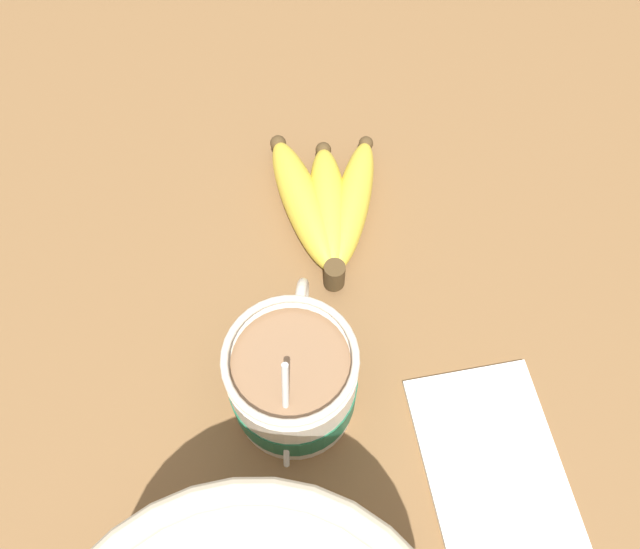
{
  "coord_description": "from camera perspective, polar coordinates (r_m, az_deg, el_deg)",
  "views": [
    {
      "loc": [
        -20.27,
        -1.16,
        56.81
      ],
      "look_at": [
        6.09,
        1.24,
        8.05
      ],
      "focal_mm": 35.0,
      "sensor_mm": 36.0,
      "label": 1
    }
  ],
  "objects": [
    {
      "name": "table",
      "position": [
        0.59,
        0.67,
        -8.3
      ],
      "size": [
        113.92,
        113.92,
        3.33
      ],
      "color": "brown",
      "rests_on": "ground"
    },
    {
      "name": "coffee_mug",
      "position": [
        0.52,
        -2.46,
        -9.79
      ],
      "size": [
        15.18,
        10.48,
        13.95
      ],
      "color": "beige",
      "rests_on": "table"
    },
    {
      "name": "banana_bunch",
      "position": [
        0.63,
        0.53,
        6.46
      ],
      "size": [
        18.51,
        12.77,
        4.15
      ],
      "color": "#4C381E",
      "rests_on": "table"
    },
    {
      "name": "napkin",
      "position": [
        0.56,
        15.39,
        -16.15
      ],
      "size": [
        18.48,
        15.14,
        0.6
      ],
      "color": "white",
      "rests_on": "table"
    }
  ]
}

